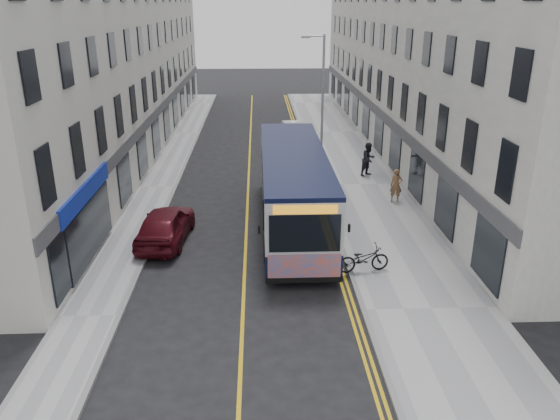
{
  "coord_description": "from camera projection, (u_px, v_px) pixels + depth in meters",
  "views": [
    {
      "loc": [
        0.59,
        -16.74,
        9.61
      ],
      "look_at": [
        1.45,
        4.24,
        1.6
      ],
      "focal_mm": 35.0,
      "sensor_mm": 36.0,
      "label": 1
    }
  ],
  "objects": [
    {
      "name": "road_centre_line",
      "position": [
        248.0,
        187.0,
        30.23
      ],
      "size": [
        0.12,
        64.0,
        0.01
      ],
      "primitive_type": "cube",
      "color": "gold",
      "rests_on": "ground"
    },
    {
      "name": "pedestrian_near",
      "position": [
        396.0,
        186.0,
        27.5
      ],
      "size": [
        0.67,
        0.49,
        1.68
      ],
      "primitive_type": "imported",
      "rotation": [
        0.0,
        0.0,
        -0.15
      ],
      "color": "brown",
      "rests_on": "pavement_east"
    },
    {
      "name": "road_dbl_yellow_outer",
      "position": [
        316.0,
        187.0,
        30.37
      ],
      "size": [
        0.1,
        64.0,
        0.01
      ],
      "primitive_type": "cube",
      "color": "gold",
      "rests_on": "ground"
    },
    {
      "name": "city_bus",
      "position": [
        293.0,
        187.0,
        24.32
      ],
      "size": [
        2.81,
        12.05,
        3.5
      ],
      "color": "black",
      "rests_on": "ground"
    },
    {
      "name": "car_maroon",
      "position": [
        165.0,
        224.0,
        23.15
      ],
      "size": [
        2.25,
        4.74,
        1.56
      ],
      "primitive_type": "imported",
      "rotation": [
        0.0,
        0.0,
        3.05
      ],
      "color": "#4C0C15",
      "rests_on": "ground"
    },
    {
      "name": "bicycle",
      "position": [
        364.0,
        259.0,
        20.38
      ],
      "size": [
        2.05,
        0.99,
        1.03
      ],
      "primitive_type": "imported",
      "rotation": [
        0.0,
        0.0,
        1.73
      ],
      "color": "black",
      "rests_on": "pavement_east"
    },
    {
      "name": "pedestrian_far",
      "position": [
        369.0,
        159.0,
        31.62
      ],
      "size": [
        1.2,
        1.16,
        1.95
      ],
      "primitive_type": "imported",
      "rotation": [
        0.0,
        0.0,
        0.64
      ],
      "color": "black",
      "rests_on": "pavement_east"
    },
    {
      "name": "terrace_east",
      "position": [
        419.0,
        52.0,
        36.75
      ],
      "size": [
        6.0,
        46.0,
        13.0
      ],
      "primitive_type": "cube",
      "color": "silver",
      "rests_on": "ground"
    },
    {
      "name": "pavement_east",
      "position": [
        360.0,
        185.0,
        30.45
      ],
      "size": [
        4.5,
        64.0,
        0.12
      ],
      "primitive_type": "cube",
      "color": "#99999C",
      "rests_on": "ground"
    },
    {
      "name": "road_dbl_yellow_inner",
      "position": [
        312.0,
        187.0,
        30.36
      ],
      "size": [
        0.1,
        64.0,
        0.01
      ],
      "primitive_type": "cube",
      "color": "gold",
      "rests_on": "ground"
    },
    {
      "name": "kerb_east",
      "position": [
        320.0,
        185.0,
        30.36
      ],
      "size": [
        0.18,
        64.0,
        0.13
      ],
      "primitive_type": "cube",
      "color": "slate",
      "rests_on": "ground"
    },
    {
      "name": "pavement_west",
      "position": [
        157.0,
        188.0,
        30.02
      ],
      "size": [
        2.0,
        64.0,
        0.12
      ],
      "primitive_type": "cube",
      "color": "#99999C",
      "rests_on": "ground"
    },
    {
      "name": "ground",
      "position": [
        244.0,
        297.0,
        19.03
      ],
      "size": [
        140.0,
        140.0,
        0.0
      ],
      "primitive_type": "plane",
      "color": "black",
      "rests_on": "ground"
    },
    {
      "name": "car_white",
      "position": [
        294.0,
        132.0,
        40.04
      ],
      "size": [
        1.76,
        4.35,
        1.41
      ],
      "primitive_type": "imported",
      "rotation": [
        0.0,
        0.0,
        0.07
      ],
      "color": "silver",
      "rests_on": "ground"
    },
    {
      "name": "streetlamp",
      "position": [
        321.0,
        101.0,
        30.69
      ],
      "size": [
        1.32,
        0.18,
        8.0
      ],
      "color": "#9C9FA5",
      "rests_on": "ground"
    },
    {
      "name": "terrace_west",
      "position": [
        112.0,
        53.0,
        35.97
      ],
      "size": [
        6.0,
        46.0,
        13.0
      ],
      "primitive_type": "cube",
      "color": "silver",
      "rests_on": "ground"
    },
    {
      "name": "kerb_west",
      "position": [
        176.0,
        187.0,
        30.05
      ],
      "size": [
        0.18,
        64.0,
        0.13
      ],
      "primitive_type": "cube",
      "color": "slate",
      "rests_on": "ground"
    }
  ]
}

